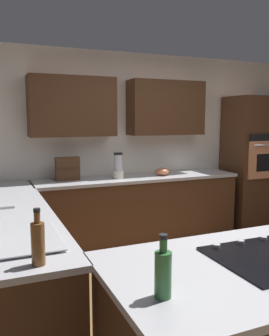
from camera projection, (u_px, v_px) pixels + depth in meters
ground_plane at (218, 294)px, 3.44m from camera, size 14.00×14.00×0.00m
wall_back at (131, 136)px, 5.08m from camera, size 6.00×0.44×2.60m
lower_cabinets_back at (138, 210)px, 4.91m from camera, size 2.80×0.60×0.86m
countertop_back at (138, 178)px, 4.85m from camera, size 2.84×0.64×0.04m
lower_cabinets_side at (14, 259)px, 3.18m from camera, size 0.60×2.90×0.86m
countertop_side at (11, 210)px, 3.12m from camera, size 0.64×2.94×0.04m
wall_oven at (252, 162)px, 5.58m from camera, size 0.80×0.66×2.02m
sink_unit at (19, 237)px, 2.30m from camera, size 0.46×0.70×0.23m
blender at (118, 167)px, 4.68m from camera, size 0.15×0.15×0.34m
mixing_bowl at (162, 172)px, 4.95m from camera, size 0.19×0.19×0.11m
spice_rack at (67, 169)px, 4.54m from camera, size 0.31×0.11×0.30m
dish_soap_bottle at (38, 242)px, 1.89m from camera, size 0.07×0.07×0.31m
oil_bottle at (163, 272)px, 1.54m from camera, size 0.08×0.08×0.29m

